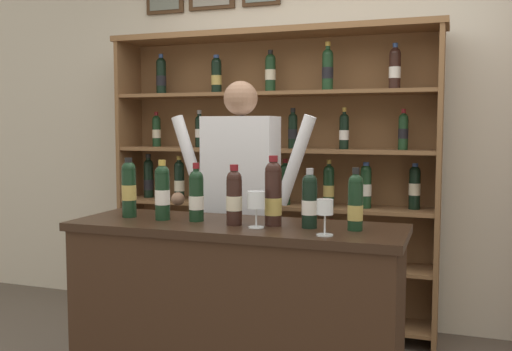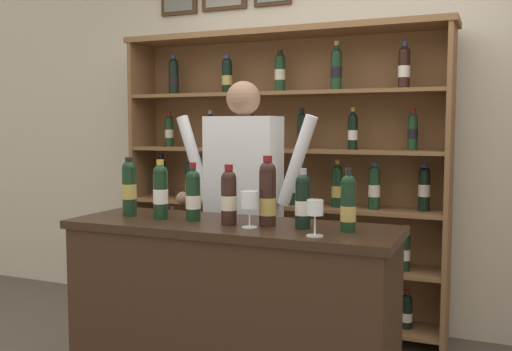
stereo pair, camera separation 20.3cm
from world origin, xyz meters
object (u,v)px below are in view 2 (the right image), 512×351
(tasting_bottle_vin_santo, at_px, (268,193))
(tasting_bottle_brunello, at_px, (303,200))
(wine_shelf, at_px, (281,172))
(tasting_counter, at_px, (231,322))
(shopkeeper, at_px, (244,194))
(wine_glass_right, at_px, (315,210))
(tasting_bottle_riserva, at_px, (130,187))
(tasting_bottle_prosecco, at_px, (229,196))
(tasting_bottle_grappa, at_px, (160,190))
(tasting_bottle_chianti, at_px, (348,203))
(tasting_bottle_bianco, at_px, (193,194))
(wine_glass_left, at_px, (249,202))

(tasting_bottle_vin_santo, xyz_separation_m, tasting_bottle_brunello, (0.17, -0.00, -0.02))
(wine_shelf, bearing_deg, tasting_counter, -79.77)
(shopkeeper, relative_size, wine_glass_right, 10.86)
(tasting_bottle_riserva, relative_size, tasting_bottle_prosecco, 1.07)
(wine_glass_right, bearing_deg, tasting_bottle_grappa, 170.90)
(tasting_bottle_riserva, distance_m, tasting_bottle_chianti, 1.15)
(tasting_bottle_brunello, xyz_separation_m, tasting_bottle_chianti, (0.21, 0.00, -0.00))
(tasting_bottle_bianco, xyz_separation_m, wine_glass_right, (0.67, -0.16, -0.02))
(wine_glass_right, xyz_separation_m, wine_glass_left, (-0.34, 0.08, 0.01))
(wine_glass_left, bearing_deg, tasting_bottle_chianti, 10.99)
(tasting_bottle_bianco, distance_m, wine_glass_left, 0.35)
(tasting_counter, relative_size, shopkeeper, 0.95)
(wine_glass_right, height_order, wine_glass_left, wine_glass_left)
(tasting_bottle_vin_santo, relative_size, tasting_bottle_brunello, 1.20)
(tasting_bottle_grappa, bearing_deg, tasting_bottle_riserva, 172.67)
(tasting_bottle_grappa, relative_size, tasting_bottle_prosecco, 1.04)
(wine_shelf, bearing_deg, tasting_bottle_chianti, -58.44)
(tasting_bottle_prosecco, relative_size, tasting_bottle_chianti, 1.01)
(tasting_bottle_grappa, distance_m, tasting_bottle_prosecco, 0.39)
(shopkeeper, bearing_deg, wine_glass_right, -47.22)
(tasting_bottle_vin_santo, relative_size, wine_glass_right, 2.10)
(tasting_counter, xyz_separation_m, wine_glass_right, (0.47, -0.16, 0.60))
(tasting_bottle_chianti, bearing_deg, tasting_bottle_grappa, -178.33)
(tasting_bottle_brunello, bearing_deg, tasting_bottle_vin_santo, 179.21)
(tasting_bottle_riserva, distance_m, wine_glass_left, 0.72)
(tasting_bottle_bianco, bearing_deg, tasting_bottle_prosecco, -10.71)
(tasting_bottle_prosecco, bearing_deg, tasting_bottle_brunello, 7.14)
(wine_shelf, relative_size, wine_glass_left, 13.85)
(tasting_bottle_riserva, relative_size, wine_glass_left, 1.80)
(wine_shelf, height_order, tasting_bottle_prosecco, wine_shelf)
(wine_glass_left, bearing_deg, tasting_bottle_brunello, 19.43)
(tasting_bottle_grappa, distance_m, tasting_bottle_bianco, 0.18)
(tasting_bottle_vin_santo, bearing_deg, tasting_bottle_prosecco, -165.29)
(tasting_bottle_riserva, bearing_deg, tasting_bottle_vin_santo, 0.01)
(tasting_bottle_grappa, height_order, tasting_bottle_brunello, tasting_bottle_grappa)
(wine_glass_right, bearing_deg, shopkeeper, 132.78)
(tasting_bottle_bianco, height_order, tasting_bottle_brunello, tasting_bottle_bianco)
(wine_shelf, xyz_separation_m, wine_glass_right, (0.71, -1.48, -0.02))
(shopkeeper, height_order, tasting_bottle_bianco, shopkeeper)
(tasting_counter, relative_size, tasting_bottle_brunello, 5.89)
(shopkeeper, xyz_separation_m, tasting_bottle_bianco, (-0.03, -0.54, 0.06))
(tasting_bottle_riserva, relative_size, tasting_bottle_vin_santo, 0.93)
(wine_shelf, distance_m, tasting_bottle_grappa, 1.35)
(tasting_bottle_prosecco, bearing_deg, tasting_bottle_riserva, 175.53)
(tasting_bottle_bianco, bearing_deg, wine_glass_right, -13.07)
(wine_shelf, distance_m, tasting_counter, 1.49)
(tasting_bottle_brunello, bearing_deg, wine_glass_right, -56.44)
(tasting_bottle_prosecco, bearing_deg, shopkeeper, 107.95)
(tasting_bottle_riserva, bearing_deg, tasting_bottle_chianti, 0.08)
(tasting_counter, relative_size, wine_glass_left, 9.53)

